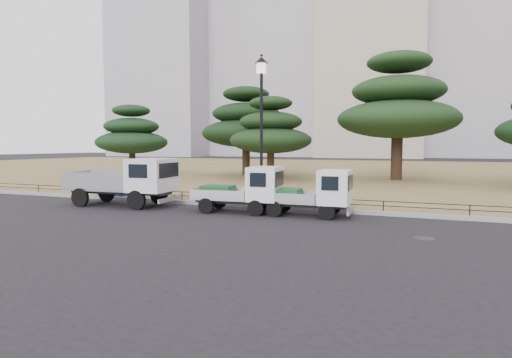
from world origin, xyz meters
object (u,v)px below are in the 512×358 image
at_px(truck_kei_front, 244,190).
at_px(tarp_pile, 117,187).
at_px(truck_large, 127,180).
at_px(street_lamp, 261,105).
at_px(truck_kei_rear, 313,193).

bearing_deg(truck_kei_front, tarp_pile, 161.41).
xyz_separation_m(truck_large, truck_kei_front, (5.56, 0.19, -0.26)).
bearing_deg(truck_large, street_lamp, 14.12).
bearing_deg(truck_kei_rear, truck_kei_front, -178.48).
height_order(truck_kei_rear, street_lamp, street_lamp).
bearing_deg(truck_kei_rear, street_lamp, 149.31).
relative_size(truck_kei_front, tarp_pile, 2.20).
bearing_deg(truck_large, truck_kei_front, -1.64).
bearing_deg(street_lamp, tarp_pile, 177.37).
relative_size(truck_kei_front, street_lamp, 0.57).
height_order(truck_kei_front, truck_kei_rear, truck_kei_front).
bearing_deg(truck_kei_front, truck_large, 177.47).
xyz_separation_m(truck_large, tarp_pile, (-2.39, 2.18, -0.61)).
bearing_deg(truck_kei_rear, truck_large, -179.31).
height_order(truck_large, street_lamp, street_lamp).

